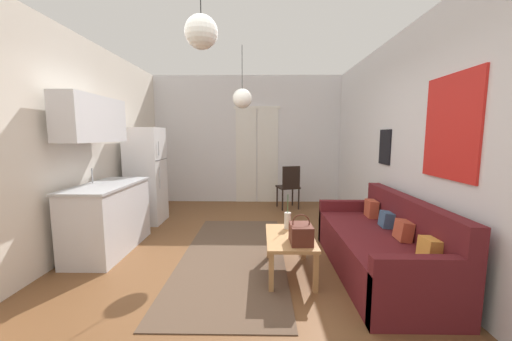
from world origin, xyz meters
TOP-DOWN VIEW (x-y plane):
  - ground_plane at (0.00, 0.00)m, footprint 4.83×7.52m
  - wall_back at (0.01, 3.51)m, footprint 4.43×0.13m
  - wall_right at (2.16, -0.00)m, footprint 0.12×7.12m
  - wall_left at (-2.16, 0.00)m, footprint 0.12×7.12m
  - area_rug at (-0.04, 0.39)m, footprint 1.29×2.96m
  - couch at (1.68, -0.04)m, footprint 0.85×2.04m
  - coffee_table at (0.64, -0.06)m, footprint 0.52×0.86m
  - bamboo_vase at (0.63, 0.19)m, footprint 0.08×0.08m
  - handbag at (0.73, -0.28)m, footprint 0.23×0.29m
  - refrigerator at (-1.71, 1.84)m, footprint 0.59×0.60m
  - kitchen_counter at (-1.75, 0.55)m, footprint 0.62×1.33m
  - accent_chair at (0.91, 2.80)m, footprint 0.51×0.50m
  - pendant_lamp_near at (-0.17, -0.74)m, footprint 0.27×0.27m
  - pendant_lamp_far at (0.03, 1.31)m, footprint 0.30×0.30m

SIDE VIEW (x-z plane):
  - ground_plane at x=0.00m, z-range -0.10..0.00m
  - area_rug at x=-0.04m, z-range 0.00..0.01m
  - couch at x=1.68m, z-range -0.15..0.72m
  - coffee_table at x=0.64m, z-range 0.16..0.59m
  - accent_chair at x=0.91m, z-range 0.06..0.97m
  - bamboo_vase at x=0.63m, z-range 0.33..0.74m
  - handbag at x=0.73m, z-range 0.39..0.69m
  - kitchen_counter at x=-1.75m, z-range -0.25..1.79m
  - refrigerator at x=-1.71m, z-range 0.00..1.68m
  - wall_back at x=0.01m, z-range -0.01..2.87m
  - wall_left at x=-2.16m, z-range 0.00..2.88m
  - wall_right at x=2.16m, z-range 0.00..2.88m
  - pendant_lamp_far at x=0.03m, z-range 1.64..2.57m
  - pendant_lamp_near at x=-0.17m, z-range 2.04..2.69m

